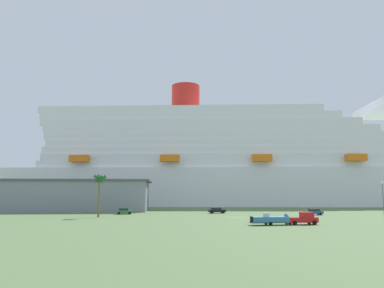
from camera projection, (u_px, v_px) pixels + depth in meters
ground_plane at (217, 211)px, 112.94m from camera, size 600.00×600.00×0.00m
cruise_ship at (253, 168)px, 166.18m from camera, size 263.85×64.68×65.02m
terminal_building at (63, 195)px, 114.40m from camera, size 56.17×21.11×9.88m
pickup_truck at (303, 219)px, 64.25m from camera, size 5.75×2.67×2.20m
small_boat_on_trailer at (274, 220)px, 63.36m from camera, size 8.99×2.76×2.15m
palm_tree at (100, 182)px, 85.27m from camera, size 3.30×3.33×10.11m
street_lamp at (383, 194)px, 83.04m from camera, size 0.56×0.56×8.37m
parked_car_black_coupe at (217, 210)px, 101.14m from camera, size 4.96×2.48×1.58m
parked_car_blue_suv at (313, 212)px, 92.80m from camera, size 4.88×2.40×1.58m
parked_car_green_wagon at (124, 211)px, 96.43m from camera, size 4.48×2.49×1.58m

